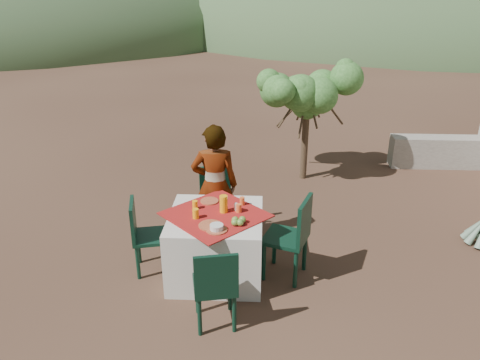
# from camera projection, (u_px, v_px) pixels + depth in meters

# --- Properties ---
(ground) EXTENTS (160.00, 160.00, 0.00)m
(ground) POSITION_uv_depth(u_px,v_px,m) (260.00, 269.00, 5.47)
(ground) COLOR #342117
(ground) RESTS_ON ground
(table) EXTENTS (1.30, 1.30, 0.76)m
(table) POSITION_uv_depth(u_px,v_px,m) (216.00, 244.00, 5.25)
(table) COLOR beige
(table) RESTS_ON ground
(chair_far) EXTENTS (0.52, 0.52, 0.90)m
(chair_far) POSITION_uv_depth(u_px,v_px,m) (217.00, 197.00, 6.09)
(chair_far) COLOR black
(chair_far) RESTS_ON ground
(chair_near) EXTENTS (0.48, 0.48, 0.88)m
(chair_near) POSITION_uv_depth(u_px,v_px,m) (215.00, 285.00, 4.37)
(chair_near) COLOR black
(chair_near) RESTS_ON ground
(chair_left) EXTENTS (0.49, 0.49, 0.88)m
(chair_left) POSITION_uv_depth(u_px,v_px,m) (144.00, 233.00, 5.26)
(chair_left) COLOR black
(chair_left) RESTS_ON ground
(chair_right) EXTENTS (0.58, 0.58, 0.98)m
(chair_right) POSITION_uv_depth(u_px,v_px,m) (293.00, 234.00, 5.12)
(chair_right) COLOR black
(chair_right) RESTS_ON ground
(person) EXTENTS (0.59, 0.41, 1.56)m
(person) POSITION_uv_depth(u_px,v_px,m) (215.00, 186.00, 5.74)
(person) COLOR #8C6651
(person) RESTS_ON ground
(shrub_tree) EXTENTS (1.47, 1.44, 1.73)m
(shrub_tree) POSITION_uv_depth(u_px,v_px,m) (310.00, 98.00, 7.47)
(shrub_tree) COLOR #4A3625
(shrub_tree) RESTS_ON ground
(stone_wall) EXTENTS (2.60, 0.35, 0.55)m
(stone_wall) POSITION_uv_depth(u_px,v_px,m) (465.00, 152.00, 8.31)
(stone_wall) COLOR gray
(stone_wall) RESTS_ON ground
(hill_near_left) EXTENTS (40.00, 40.00, 16.00)m
(hill_near_left) POSITION_uv_depth(u_px,v_px,m) (15.00, 25.00, 33.77)
(hill_near_left) COLOR #385630
(hill_near_left) RESTS_ON ground
(hill_near_right) EXTENTS (48.00, 48.00, 20.00)m
(hill_near_right) POSITION_uv_depth(u_px,v_px,m) (412.00, 19.00, 37.91)
(hill_near_right) COLOR #385630
(hill_near_right) RESTS_ON ground
(hill_far_center) EXTENTS (60.00, 60.00, 24.00)m
(hill_far_center) POSITION_uv_depth(u_px,v_px,m) (230.00, 7.00, 53.30)
(hill_far_center) COLOR slate
(hill_far_center) RESTS_ON ground
(plate_far) EXTENTS (0.21, 0.21, 0.01)m
(plate_far) POSITION_uv_depth(u_px,v_px,m) (209.00, 201.00, 5.38)
(plate_far) COLOR brown
(plate_far) RESTS_ON table
(plate_near) EXTENTS (0.25, 0.25, 0.01)m
(plate_near) POSITION_uv_depth(u_px,v_px,m) (210.00, 225.00, 4.85)
(plate_near) COLOR brown
(plate_near) RESTS_ON table
(glass_far) EXTENTS (0.06, 0.06, 0.10)m
(glass_far) POSITION_uv_depth(u_px,v_px,m) (195.00, 205.00, 5.19)
(glass_far) COLOR #FFA410
(glass_far) RESTS_ON table
(glass_near) EXTENTS (0.07, 0.07, 0.11)m
(glass_near) POSITION_uv_depth(u_px,v_px,m) (196.00, 214.00, 4.99)
(glass_near) COLOR #FFA410
(glass_near) RESTS_ON table
(juice_pitcher) EXTENTS (0.09, 0.09, 0.19)m
(juice_pitcher) POSITION_uv_depth(u_px,v_px,m) (224.00, 204.00, 5.11)
(juice_pitcher) COLOR #FFA410
(juice_pitcher) RESTS_ON table
(bowl_plate) EXTENTS (0.22, 0.22, 0.01)m
(bowl_plate) POSITION_uv_depth(u_px,v_px,m) (217.00, 230.00, 4.77)
(bowl_plate) COLOR brown
(bowl_plate) RESTS_ON table
(white_bowl) EXTENTS (0.14, 0.14, 0.05)m
(white_bowl) POSITION_uv_depth(u_px,v_px,m) (217.00, 227.00, 4.75)
(white_bowl) COLOR silver
(white_bowl) RESTS_ON bowl_plate
(jar_left) EXTENTS (0.06, 0.06, 0.10)m
(jar_left) POSITION_uv_depth(u_px,v_px,m) (239.00, 208.00, 5.12)
(jar_left) COLOR orange
(jar_left) RESTS_ON table
(jar_right) EXTENTS (0.06, 0.06, 0.09)m
(jar_right) POSITION_uv_depth(u_px,v_px,m) (242.00, 201.00, 5.29)
(jar_right) COLOR orange
(jar_right) RESTS_ON table
(napkin_holder) EXTENTS (0.08, 0.06, 0.09)m
(napkin_holder) POSITION_uv_depth(u_px,v_px,m) (238.00, 207.00, 5.15)
(napkin_holder) COLOR silver
(napkin_holder) RESTS_ON table
(fruit_cluster) EXTENTS (0.15, 0.14, 0.08)m
(fruit_cluster) POSITION_uv_depth(u_px,v_px,m) (238.00, 221.00, 4.87)
(fruit_cluster) COLOR olive
(fruit_cluster) RESTS_ON table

